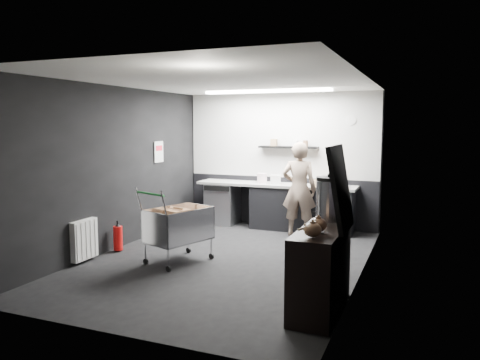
% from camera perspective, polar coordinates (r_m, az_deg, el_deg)
% --- Properties ---
extents(floor, '(5.50, 5.50, 0.00)m').
position_cam_1_polar(floor, '(7.27, -1.65, -9.74)').
color(floor, black).
rests_on(floor, ground).
extents(ceiling, '(5.50, 5.50, 0.00)m').
position_cam_1_polar(ceiling, '(7.00, -1.73, 11.95)').
color(ceiling, white).
rests_on(ceiling, wall_back).
extents(wall_back, '(5.50, 0.00, 5.50)m').
position_cam_1_polar(wall_back, '(9.58, 4.94, 2.46)').
color(wall_back, black).
rests_on(wall_back, floor).
extents(wall_front, '(5.50, 0.00, 5.50)m').
position_cam_1_polar(wall_front, '(4.65, -15.47, -2.38)').
color(wall_front, black).
rests_on(wall_front, floor).
extents(wall_left, '(0.00, 5.50, 5.50)m').
position_cam_1_polar(wall_left, '(8.02, -14.89, 1.41)').
color(wall_left, black).
rests_on(wall_left, floor).
extents(wall_right, '(0.00, 5.50, 5.50)m').
position_cam_1_polar(wall_right, '(6.47, 14.74, 0.18)').
color(wall_right, black).
rests_on(wall_right, floor).
extents(kitchen_wall_panel, '(3.95, 0.02, 1.70)m').
position_cam_1_polar(kitchen_wall_panel, '(9.54, 4.94, 5.45)').
color(kitchen_wall_panel, beige).
rests_on(kitchen_wall_panel, wall_back).
extents(dado_panel, '(3.95, 0.02, 1.00)m').
position_cam_1_polar(dado_panel, '(9.66, 4.86, -2.58)').
color(dado_panel, black).
rests_on(dado_panel, wall_back).
extents(floating_shelf, '(1.20, 0.22, 0.04)m').
position_cam_1_polar(floating_shelf, '(9.38, 5.90, 4.01)').
color(floating_shelf, black).
rests_on(floating_shelf, wall_back).
extents(wall_clock, '(0.20, 0.03, 0.20)m').
position_cam_1_polar(wall_clock, '(9.21, 13.35, 7.11)').
color(wall_clock, silver).
rests_on(wall_clock, wall_back).
extents(poster, '(0.02, 0.30, 0.40)m').
position_cam_1_polar(poster, '(9.07, -9.89, 3.40)').
color(poster, silver).
rests_on(poster, wall_left).
extents(poster_red_band, '(0.02, 0.22, 0.10)m').
position_cam_1_polar(poster_red_band, '(9.06, -9.87, 3.84)').
color(poster_red_band, red).
rests_on(poster_red_band, poster).
extents(radiator, '(0.10, 0.50, 0.60)m').
position_cam_1_polar(radiator, '(7.45, -18.46, -6.91)').
color(radiator, silver).
rests_on(radiator, wall_left).
extents(ceiling_strip, '(2.40, 0.20, 0.04)m').
position_cam_1_polar(ceiling_strip, '(8.72, 3.26, 10.73)').
color(ceiling_strip, white).
rests_on(ceiling_strip, ceiling).
extents(prep_counter, '(3.20, 0.61, 0.90)m').
position_cam_1_polar(prep_counter, '(9.34, 5.08, -3.18)').
color(prep_counter, black).
rests_on(prep_counter, floor).
extents(person, '(0.67, 0.46, 1.76)m').
position_cam_1_polar(person, '(8.72, 7.21, -1.12)').
color(person, beige).
rests_on(person, floor).
extents(shopping_cart, '(0.91, 1.20, 1.11)m').
position_cam_1_polar(shopping_cart, '(7.12, -7.52, -5.73)').
color(shopping_cart, silver).
rests_on(shopping_cart, floor).
extents(sideboard, '(0.53, 1.24, 1.85)m').
position_cam_1_polar(sideboard, '(5.34, 9.98, -9.44)').
color(sideboard, black).
rests_on(sideboard, floor).
extents(fire_extinguisher, '(0.15, 0.15, 0.49)m').
position_cam_1_polar(fire_extinguisher, '(7.95, -14.65, -6.76)').
color(fire_extinguisher, red).
rests_on(fire_extinguisher, floor).
extents(cardboard_box, '(0.69, 0.60, 0.11)m').
position_cam_1_polar(cardboard_box, '(8.99, 10.91, -0.44)').
color(cardboard_box, olive).
rests_on(cardboard_box, prep_counter).
extents(pink_tub, '(0.20, 0.20, 0.20)m').
position_cam_1_polar(pink_tub, '(9.39, 2.71, 0.23)').
color(pink_tub, silver).
rests_on(pink_tub, prep_counter).
extents(white_container, '(0.24, 0.21, 0.18)m').
position_cam_1_polar(white_container, '(9.25, 4.36, 0.06)').
color(white_container, silver).
rests_on(white_container, prep_counter).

